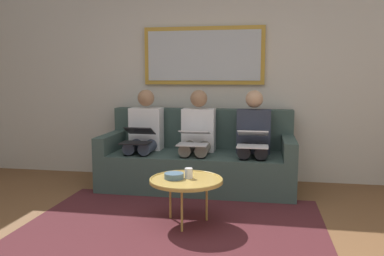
{
  "coord_description": "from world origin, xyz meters",
  "views": [
    {
      "loc": [
        -0.74,
        2.41,
        1.29
      ],
      "look_at": [
        0.0,
        -1.7,
        0.75
      ],
      "focal_mm": 37.1,
      "sensor_mm": 36.0,
      "label": 1
    }
  ],
  "objects_px": {
    "person_left": "(253,138)",
    "person_middle": "(197,136)",
    "laptop_silver": "(194,138)",
    "couch": "(198,160)",
    "bowl": "(174,176)",
    "laptop_white": "(253,139)",
    "person_right": "(144,135)",
    "laptop_black": "(138,136)",
    "coffee_table": "(186,181)",
    "framed_mirror": "(204,56)",
    "cup": "(189,173)"
  },
  "relations": [
    {
      "from": "person_left",
      "to": "person_middle",
      "type": "relative_size",
      "value": 1.0
    },
    {
      "from": "person_left",
      "to": "laptop_silver",
      "type": "bearing_deg",
      "value": 20.81
    },
    {
      "from": "couch",
      "to": "bowl",
      "type": "distance_m",
      "value": 1.22
    },
    {
      "from": "laptop_white",
      "to": "person_right",
      "type": "height_order",
      "value": "person_right"
    },
    {
      "from": "person_left",
      "to": "laptop_black",
      "type": "height_order",
      "value": "person_left"
    },
    {
      "from": "couch",
      "to": "person_left",
      "type": "xyz_separation_m",
      "value": [
        -0.64,
        0.07,
        0.3
      ]
    },
    {
      "from": "coffee_table",
      "to": "person_left",
      "type": "relative_size",
      "value": 0.57
    },
    {
      "from": "bowl",
      "to": "person_right",
      "type": "relative_size",
      "value": 0.15
    },
    {
      "from": "couch",
      "to": "person_middle",
      "type": "relative_size",
      "value": 1.93
    },
    {
      "from": "bowl",
      "to": "laptop_white",
      "type": "distance_m",
      "value": 1.15
    },
    {
      "from": "laptop_white",
      "to": "laptop_black",
      "type": "height_order",
      "value": "laptop_black"
    },
    {
      "from": "bowl",
      "to": "laptop_black",
      "type": "relative_size",
      "value": 0.44
    },
    {
      "from": "bowl",
      "to": "person_middle",
      "type": "distance_m",
      "value": 1.16
    },
    {
      "from": "laptop_white",
      "to": "laptop_black",
      "type": "bearing_deg",
      "value": -0.19
    },
    {
      "from": "framed_mirror",
      "to": "person_left",
      "type": "relative_size",
      "value": 1.32
    },
    {
      "from": "bowl",
      "to": "person_right",
      "type": "distance_m",
      "value": 1.32
    },
    {
      "from": "coffee_table",
      "to": "person_right",
      "type": "height_order",
      "value": "person_right"
    },
    {
      "from": "laptop_silver",
      "to": "bowl",
      "type": "bearing_deg",
      "value": 88.92
    },
    {
      "from": "couch",
      "to": "coffee_table",
      "type": "relative_size",
      "value": 3.41
    },
    {
      "from": "laptop_silver",
      "to": "person_right",
      "type": "distance_m",
      "value": 0.68
    },
    {
      "from": "framed_mirror",
      "to": "cup",
      "type": "xyz_separation_m",
      "value": [
        -0.11,
        1.56,
        -1.1
      ]
    },
    {
      "from": "framed_mirror",
      "to": "bowl",
      "type": "height_order",
      "value": "framed_mirror"
    },
    {
      "from": "person_middle",
      "to": "person_right",
      "type": "height_order",
      "value": "same"
    },
    {
      "from": "bowl",
      "to": "laptop_white",
      "type": "height_order",
      "value": "laptop_white"
    },
    {
      "from": "cup",
      "to": "person_right",
      "type": "bearing_deg",
      "value": -56.0
    },
    {
      "from": "person_middle",
      "to": "laptop_silver",
      "type": "xyz_separation_m",
      "value": [
        0.0,
        0.24,
        0.02
      ]
    },
    {
      "from": "couch",
      "to": "laptop_white",
      "type": "relative_size",
      "value": 5.7
    },
    {
      "from": "bowl",
      "to": "person_middle",
      "type": "bearing_deg",
      "value": -90.85
    },
    {
      "from": "cup",
      "to": "laptop_white",
      "type": "xyz_separation_m",
      "value": [
        -0.53,
        -0.87,
        0.18
      ]
    },
    {
      "from": "person_left",
      "to": "laptop_black",
      "type": "distance_m",
      "value": 1.3
    },
    {
      "from": "framed_mirror",
      "to": "person_right",
      "type": "height_order",
      "value": "framed_mirror"
    },
    {
      "from": "laptop_white",
      "to": "person_left",
      "type": "bearing_deg",
      "value": -90.0
    },
    {
      "from": "framed_mirror",
      "to": "laptop_silver",
      "type": "distance_m",
      "value": 1.16
    },
    {
      "from": "cup",
      "to": "bowl",
      "type": "bearing_deg",
      "value": 19.08
    },
    {
      "from": "bowl",
      "to": "person_right",
      "type": "height_order",
      "value": "person_right"
    },
    {
      "from": "cup",
      "to": "person_left",
      "type": "height_order",
      "value": "person_left"
    },
    {
      "from": "cup",
      "to": "person_right",
      "type": "distance_m",
      "value": 1.34
    },
    {
      "from": "cup",
      "to": "person_left",
      "type": "relative_size",
      "value": 0.08
    },
    {
      "from": "framed_mirror",
      "to": "bowl",
      "type": "relative_size",
      "value": 8.75
    },
    {
      "from": "bowl",
      "to": "coffee_table",
      "type": "bearing_deg",
      "value": -179.76
    },
    {
      "from": "coffee_table",
      "to": "bowl",
      "type": "relative_size",
      "value": 3.76
    },
    {
      "from": "bowl",
      "to": "laptop_black",
      "type": "bearing_deg",
      "value": -55.92
    },
    {
      "from": "laptop_black",
      "to": "cup",
      "type": "bearing_deg",
      "value": 130.37
    },
    {
      "from": "laptop_black",
      "to": "bowl",
      "type": "bearing_deg",
      "value": 124.08
    },
    {
      "from": "framed_mirror",
      "to": "coffee_table",
      "type": "distance_m",
      "value": 1.98
    },
    {
      "from": "framed_mirror",
      "to": "laptop_white",
      "type": "xyz_separation_m",
      "value": [
        -0.64,
        0.69,
        -0.92
      ]
    },
    {
      "from": "framed_mirror",
      "to": "laptop_white",
      "type": "relative_size",
      "value": 3.88
    },
    {
      "from": "person_right",
      "to": "coffee_table",
      "type": "bearing_deg",
      "value": 122.51
    },
    {
      "from": "couch",
      "to": "person_right",
      "type": "height_order",
      "value": "person_right"
    },
    {
      "from": "person_right",
      "to": "laptop_black",
      "type": "relative_size",
      "value": 2.96
    }
  ]
}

